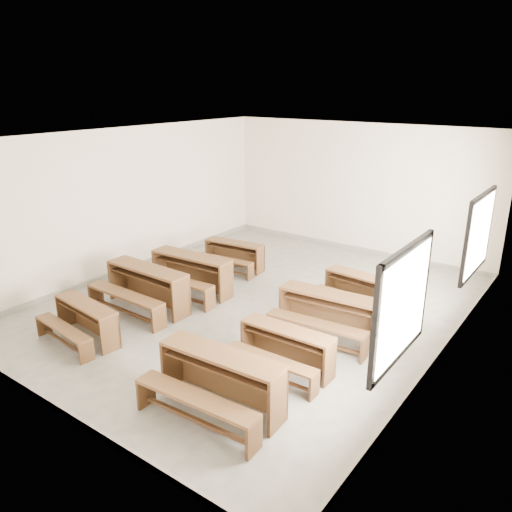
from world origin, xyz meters
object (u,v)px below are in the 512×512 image
Objects in this scene: desk_set_0 at (85,319)px; desk_set_6 at (328,312)px; desk_set_3 at (233,254)px; desk_set_2 at (190,271)px; desk_set_5 at (285,346)px; desk_set_1 at (145,285)px; desk_set_7 at (361,289)px; desk_set_4 at (219,378)px.

desk_set_6 reaches higher than desk_set_0.
desk_set_6 reaches higher than desk_set_3.
desk_set_3 is (-0.15, 1.60, -0.09)m from desk_set_2.
desk_set_3 reaches higher than desk_set_0.
desk_set_1 is at bearing 174.23° from desk_set_5.
desk_set_5 reaches higher than desk_set_7.
desk_set_4 is at bearing -45.24° from desk_set_2.
desk_set_6 is at bearing 89.02° from desk_set_5.
desk_set_4 is (2.99, -2.62, -0.00)m from desk_set_2.
desk_set_3 is 0.82× the size of desk_set_4.
desk_set_4 is 1.02× the size of desk_set_6.
desk_set_6 is (0.17, 2.62, -0.02)m from desk_set_4.
desk_set_1 is 1.20× the size of desk_set_7.
desk_set_4 is (3.03, -0.13, 0.09)m from desk_set_0.
desk_set_0 is at bearing -94.90° from desk_set_2.
desk_set_5 is at bearing 26.10° from desk_set_0.
desk_set_0 is at bearing -94.37° from desk_set_3.
desk_set_3 is at bearing 90.64° from desk_set_1.
desk_set_4 is at bearing -87.43° from desk_set_7.
desk_set_1 is at bearing 150.33° from desk_set_4.
desk_set_3 is at bearing 97.43° from desk_set_0.
desk_set_3 is at bearing 149.06° from desk_set_6.
desk_set_7 is (3.29, 2.41, -0.09)m from desk_set_1.
desk_set_1 is at bearing 100.19° from desk_set_0.
desk_set_7 is at bearing 84.74° from desk_set_4.
desk_set_1 is at bearing -101.97° from desk_set_2.
desk_set_3 is 5.26m from desk_set_4.
desk_set_2 is at bearing 156.14° from desk_set_5.
desk_set_2 is 1.61m from desk_set_3.
desk_set_1 reaches higher than desk_set_5.
desk_set_2 reaches higher than desk_set_5.
desk_set_1 is 3.32m from desk_set_5.
desk_set_0 is 3.03m from desk_set_4.
desk_set_6 reaches higher than desk_set_7.
desk_set_5 is 0.98× the size of desk_set_7.
desk_set_2 reaches higher than desk_set_3.
desk_set_5 is at bearing -26.55° from desk_set_2.
desk_set_2 is at bearing -151.93° from desk_set_7.
desk_set_5 is (3.31, -2.92, 0.01)m from desk_set_3.
desk_set_1 is 2.66m from desk_set_3.
desk_set_0 is at bearing -161.09° from desk_set_5.
desk_set_1 is (-0.11, 1.44, 0.10)m from desk_set_0.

